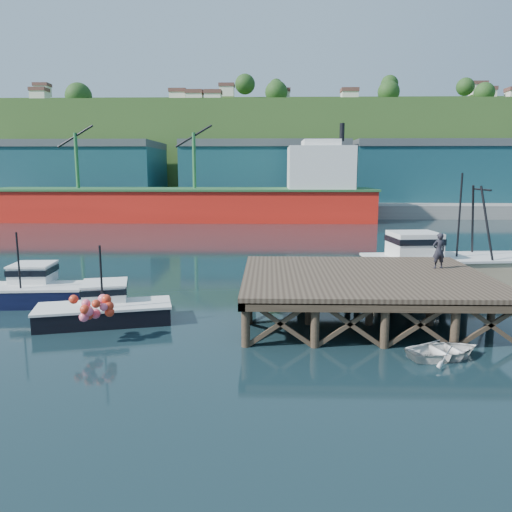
{
  "coord_description": "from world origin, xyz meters",
  "views": [
    {
      "loc": [
        0.73,
        -24.42,
        7.21
      ],
      "look_at": [
        0.06,
        2.0,
        2.66
      ],
      "focal_mm": 35.0,
      "sensor_mm": 36.0,
      "label": 1
    }
  ],
  "objects_px": {
    "boat_black": "(104,308)",
    "dinghy": "(444,350)",
    "trawler": "(445,262)",
    "dockworker": "(439,251)",
    "boat_navy": "(28,289)"
  },
  "relations": [
    {
      "from": "boat_black",
      "to": "dinghy",
      "type": "height_order",
      "value": "boat_black"
    },
    {
      "from": "trawler",
      "to": "dinghy",
      "type": "xyz_separation_m",
      "value": [
        -4.41,
        -12.89,
        -1.14
      ]
    },
    {
      "from": "boat_black",
      "to": "dinghy",
      "type": "bearing_deg",
      "value": -30.81
    },
    {
      "from": "boat_navy",
      "to": "trawler",
      "type": "distance_m",
      "value": 24.97
    },
    {
      "from": "trawler",
      "to": "dockworker",
      "type": "xyz_separation_m",
      "value": [
        -2.34,
        -5.55,
        1.61
      ]
    },
    {
      "from": "trawler",
      "to": "dockworker",
      "type": "height_order",
      "value": "trawler"
    },
    {
      "from": "boat_navy",
      "to": "boat_black",
      "type": "relative_size",
      "value": 1.0
    },
    {
      "from": "dockworker",
      "to": "boat_black",
      "type": "bearing_deg",
      "value": -0.32
    },
    {
      "from": "boat_navy",
      "to": "dinghy",
      "type": "xyz_separation_m",
      "value": [
        19.98,
        -7.59,
        -0.5
      ]
    },
    {
      "from": "boat_navy",
      "to": "dinghy",
      "type": "relative_size",
      "value": 2.2
    },
    {
      "from": "boat_black",
      "to": "trawler",
      "type": "relative_size",
      "value": 0.61
    },
    {
      "from": "boat_black",
      "to": "trawler",
      "type": "distance_m",
      "value": 20.96
    },
    {
      "from": "boat_navy",
      "to": "trawler",
      "type": "bearing_deg",
      "value": 7.72
    },
    {
      "from": "boat_navy",
      "to": "dinghy",
      "type": "distance_m",
      "value": 21.38
    },
    {
      "from": "dinghy",
      "to": "dockworker",
      "type": "distance_m",
      "value": 8.11
    }
  ]
}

